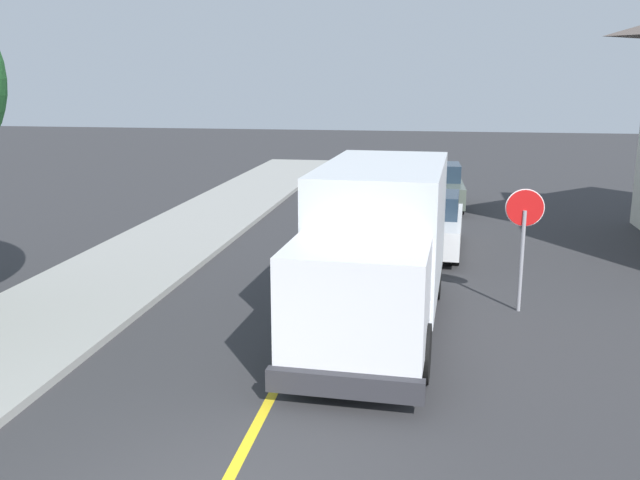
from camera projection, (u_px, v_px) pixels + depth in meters
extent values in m
cube|color=gold|center=(332.00, 280.00, 17.11)|extent=(0.16, 56.00, 0.01)
cube|color=silver|center=(383.00, 226.00, 14.33)|extent=(2.61, 5.10, 2.60)
cube|color=silver|center=(356.00, 298.00, 11.10)|extent=(2.36, 2.10, 1.70)
cube|color=#1E2D3D|center=(347.00, 292.00, 10.16)|extent=(2.04, 0.17, 0.75)
cube|color=#2D2D33|center=(344.00, 385.00, 10.31)|extent=(2.41, 0.30, 0.36)
cylinder|color=black|center=(421.00, 353.00, 11.30)|extent=(0.34, 1.01, 1.00)
cylinder|color=black|center=(296.00, 343.00, 11.72)|extent=(0.34, 1.01, 1.00)
cylinder|color=black|center=(434.00, 277.00, 15.63)|extent=(0.34, 1.01, 1.00)
cylinder|color=black|center=(343.00, 272.00, 16.05)|extent=(0.34, 1.01, 1.00)
cube|color=silver|center=(429.00, 229.00, 19.91)|extent=(2.01, 4.48, 0.76)
cube|color=#1E2D3D|center=(431.00, 204.00, 19.89)|extent=(1.67, 1.87, 0.64)
cylinder|color=black|center=(456.00, 253.00, 18.48)|extent=(0.25, 0.65, 0.64)
cylinder|color=black|center=(397.00, 250.00, 18.80)|extent=(0.25, 0.65, 0.64)
cylinder|color=black|center=(458.00, 231.00, 21.16)|extent=(0.25, 0.65, 0.64)
cylinder|color=black|center=(406.00, 229.00, 21.48)|extent=(0.25, 0.65, 0.64)
cube|color=#4C564C|center=(438.00, 190.00, 26.70)|extent=(1.94, 4.46, 0.76)
cube|color=#1E2D3D|center=(439.00, 172.00, 26.69)|extent=(1.64, 1.85, 0.64)
cylinder|color=black|center=(461.00, 206.00, 25.32)|extent=(0.24, 0.65, 0.64)
cylinder|color=black|center=(418.00, 205.00, 25.52)|extent=(0.24, 0.65, 0.64)
cylinder|color=black|center=(456.00, 193.00, 28.04)|extent=(0.24, 0.65, 0.64)
cylinder|color=black|center=(417.00, 193.00, 28.24)|extent=(0.24, 0.65, 0.64)
cylinder|color=gray|center=(521.00, 261.00, 14.63)|extent=(0.08, 0.08, 2.20)
cylinder|color=red|center=(525.00, 208.00, 14.40)|extent=(0.76, 0.03, 0.76)
cylinder|color=white|center=(525.00, 208.00, 14.42)|extent=(0.80, 0.02, 0.80)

